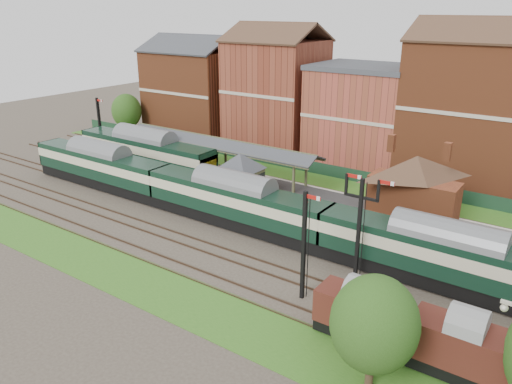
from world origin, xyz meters
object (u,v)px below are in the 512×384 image
Objects in this scene: signal_box at (240,181)px; platform_railcar at (146,152)px; semaphore_bracket at (360,223)px; dmu_train at (234,201)px; goods_van_a at (360,313)px.

signal_box reaches higher than platform_railcar.
dmu_train is (-13.31, 2.50, -2.09)m from semaphore_bracket.
goods_van_a is at bearing -64.34° from semaphore_bracket.
platform_railcar reaches higher than dmu_train.
signal_box is at bearing 146.00° from goods_van_a.
dmu_train reaches higher than goods_van_a.
platform_railcar is at bearing 164.19° from semaphore_bracket.
semaphore_bracket reaches higher than platform_railcar.
dmu_train is 19.59m from platform_railcar.
dmu_train is 2.82× the size of platform_railcar.
semaphore_bracket is at bearing -15.81° from platform_railcar.
dmu_train is at bearing 169.36° from semaphore_bracket.
platform_railcar reaches higher than goods_van_a.
semaphore_bracket is 13.70m from dmu_train.
platform_railcar is (-18.48, 6.50, 0.15)m from dmu_train.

